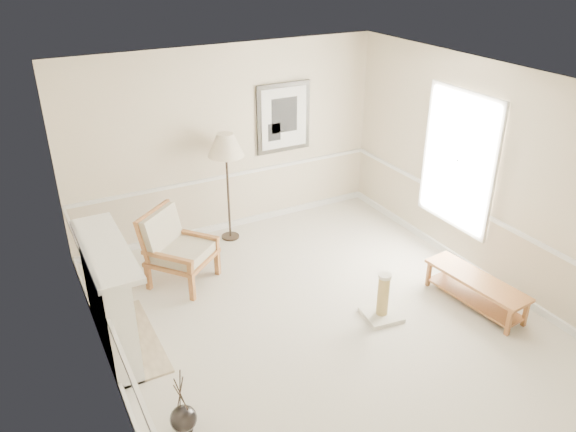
% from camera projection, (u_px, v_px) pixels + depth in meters
% --- Properties ---
extents(ground, '(5.50, 5.50, 0.00)m').
position_uv_depth(ground, '(318.00, 315.00, 7.03)').
color(ground, silver).
rests_on(ground, ground).
extents(room, '(5.04, 5.54, 2.92)m').
position_uv_depth(room, '(328.00, 173.00, 6.31)').
color(room, beige).
rests_on(room, ground).
extents(fireplace, '(0.64, 1.64, 1.31)m').
position_uv_depth(fireplace, '(110.00, 300.00, 6.23)').
color(fireplace, white).
rests_on(fireplace, ground).
extents(floor_vase, '(0.26, 0.26, 0.76)m').
position_uv_depth(floor_vase, '(183.00, 419.00, 5.33)').
color(floor_vase, black).
rests_on(floor_vase, ground).
extents(armchair, '(1.11, 1.12, 1.02)m').
position_uv_depth(armchair, '(174.00, 245.00, 7.52)').
color(armchair, '#9B6032').
rests_on(armchair, ground).
extents(floor_lamp, '(0.56, 0.56, 1.70)m').
position_uv_depth(floor_lamp, '(226.00, 148.00, 8.18)').
color(floor_lamp, black).
rests_on(floor_lamp, ground).
extents(bench, '(0.55, 1.43, 0.40)m').
position_uv_depth(bench, '(476.00, 287.00, 7.12)').
color(bench, '#9B6032').
rests_on(bench, ground).
extents(scratching_post, '(0.49, 0.49, 0.62)m').
position_uv_depth(scratching_post, '(382.00, 304.00, 6.92)').
color(scratching_post, silver).
rests_on(scratching_post, ground).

